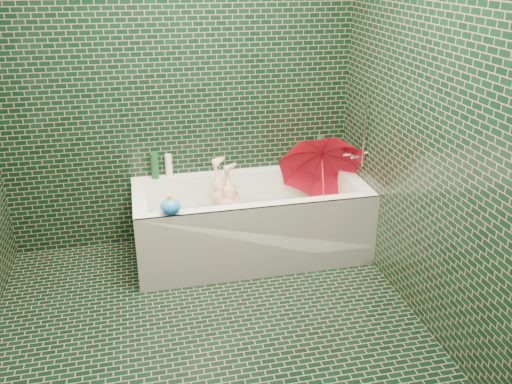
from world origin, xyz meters
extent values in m
plane|color=black|center=(0.00, 0.00, 0.00)|extent=(2.80, 2.80, 0.00)
plane|color=black|center=(0.00, 1.40, 1.25)|extent=(2.80, 0.00, 2.80)
plane|color=black|center=(0.00, -1.40, 1.25)|extent=(2.80, 0.00, 2.80)
plane|color=black|center=(1.30, 0.00, 1.25)|extent=(0.00, 2.80, 2.80)
cube|color=white|center=(0.45, 1.02, 0.07)|extent=(1.70, 0.75, 0.15)
cube|color=white|center=(0.45, 1.35, 0.35)|extent=(1.70, 0.10, 0.40)
cube|color=white|center=(0.45, 0.70, 0.35)|extent=(1.70, 0.10, 0.40)
cube|color=white|center=(1.25, 1.02, 0.35)|extent=(0.10, 0.55, 0.40)
cube|color=white|center=(-0.35, 1.02, 0.35)|extent=(0.10, 0.55, 0.40)
cube|color=white|center=(0.45, 0.66, 0.28)|extent=(1.70, 0.02, 0.55)
cube|color=green|center=(0.45, 1.02, 0.16)|extent=(1.35, 0.47, 0.01)
cube|color=silver|center=(0.45, 1.02, 0.30)|extent=(1.48, 0.53, 0.00)
cylinder|color=silver|center=(1.28, 1.02, 0.73)|extent=(0.14, 0.05, 0.05)
cylinder|color=silver|center=(1.20, 1.08, 0.73)|extent=(0.05, 0.04, 0.04)
cylinder|color=silver|center=(1.27, 0.92, 0.95)|extent=(0.01, 0.01, 0.55)
imported|color=tan|center=(0.30, 1.02, 0.31)|extent=(0.98, 0.58, 0.32)
imported|color=red|center=(1.00, 1.00, 0.58)|extent=(0.92, 1.00, 0.91)
imported|color=white|center=(1.25, 1.34, 0.55)|extent=(0.12, 0.13, 0.26)
imported|color=#511C6A|center=(1.19, 1.34, 0.55)|extent=(0.11, 0.12, 0.20)
imported|color=#124222|center=(1.16, 1.32, 0.55)|extent=(0.14, 0.14, 0.17)
cylinder|color=#124222|center=(1.09, 1.36, 0.67)|extent=(0.06, 0.06, 0.23)
cylinder|color=silver|center=(1.25, 1.35, 0.64)|extent=(0.05, 0.05, 0.18)
cylinder|color=#124222|center=(-0.22, 1.35, 0.65)|extent=(0.07, 0.07, 0.20)
cylinder|color=white|center=(-0.11, 1.36, 0.64)|extent=(0.06, 0.06, 0.17)
ellipsoid|color=yellow|center=(1.10, 1.36, 0.58)|extent=(0.10, 0.08, 0.06)
sphere|color=yellow|center=(1.14, 1.36, 0.62)|extent=(0.04, 0.04, 0.04)
cone|color=orange|center=(1.16, 1.37, 0.62)|extent=(0.02, 0.02, 0.02)
ellipsoid|color=#1A7AEC|center=(-0.16, 0.69, 0.61)|extent=(0.14, 0.12, 0.10)
cylinder|color=yellow|center=(-0.16, 0.69, 0.67)|extent=(0.03, 0.03, 0.04)
camera|label=1|loc=(-0.32, -2.53, 2.10)|focal=38.00mm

